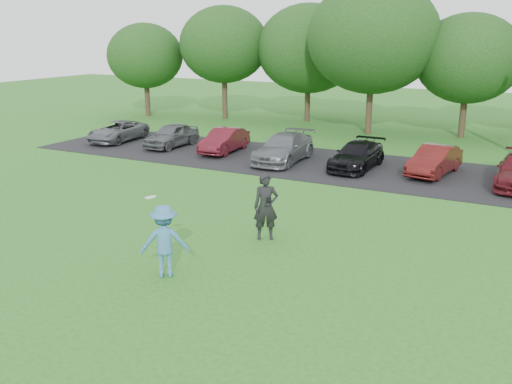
% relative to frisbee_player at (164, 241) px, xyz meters
% --- Properties ---
extents(ground, '(100.00, 100.00, 0.00)m').
position_rel_frisbee_player_xyz_m(ground, '(0.60, 0.19, -0.91)').
color(ground, '#24671D').
rests_on(ground, ground).
extents(parking_lot, '(32.00, 6.50, 0.03)m').
position_rel_frisbee_player_xyz_m(parking_lot, '(0.60, 13.19, -0.90)').
color(parking_lot, black).
rests_on(parking_lot, ground).
extents(frisbee_player, '(1.35, 1.22, 2.12)m').
position_rel_frisbee_player_xyz_m(frisbee_player, '(0.00, 0.00, 0.00)').
color(frisbee_player, teal).
rests_on(frisbee_player, ground).
extents(camera_bystander, '(0.85, 0.78, 1.96)m').
position_rel_frisbee_player_xyz_m(camera_bystander, '(1.04, 3.46, 0.07)').
color(camera_bystander, black).
rests_on(camera_bystander, ground).
extents(parked_cars, '(29.04, 4.96, 1.26)m').
position_rel_frisbee_player_xyz_m(parked_cars, '(0.99, 13.16, -0.30)').
color(parked_cars, '#57595E').
rests_on(parked_cars, parking_lot).
extents(tree_row, '(42.39, 9.85, 8.64)m').
position_rel_frisbee_player_xyz_m(tree_row, '(2.11, 22.95, 4.00)').
color(tree_row, '#38281C').
rests_on(tree_row, ground).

